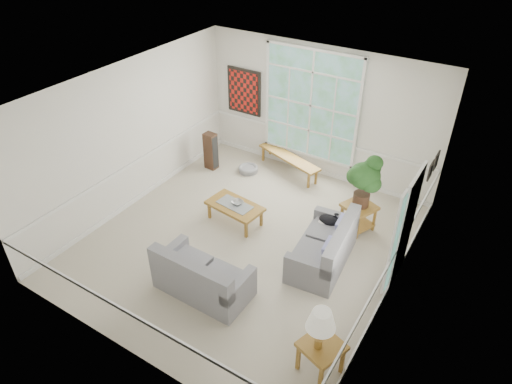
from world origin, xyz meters
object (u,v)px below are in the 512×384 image
loveseat_right (323,243)px  coffee_table (235,213)px  end_table (358,217)px  loveseat_front (203,271)px  side_table (320,357)px

loveseat_right → coffee_table: loveseat_right is taller
end_table → loveseat_front: bearing=-117.9°
loveseat_right → loveseat_front: (-1.37, -1.67, -0.01)m
loveseat_front → coffee_table: (-0.62, 1.83, -0.22)m
loveseat_right → end_table: size_ratio=2.88×
coffee_table → side_table: (2.91, -2.19, 0.06)m
loveseat_front → end_table: (1.55, 2.93, -0.15)m
loveseat_front → coffee_table: loveseat_front is taller
loveseat_front → side_table: (2.30, -0.36, -0.15)m
coffee_table → side_table: side_table is taller
loveseat_right → coffee_table: 2.01m
end_table → side_table: 3.37m
loveseat_right → side_table: bearing=-71.2°
loveseat_front → side_table: bearing=-8.3°
loveseat_right → coffee_table: size_ratio=1.44×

